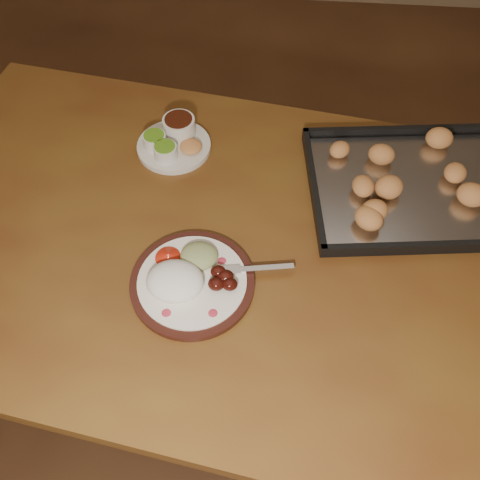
{
  "coord_description": "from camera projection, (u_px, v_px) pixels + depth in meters",
  "views": [
    {
      "loc": [
        0.37,
        -0.92,
        1.67
      ],
      "look_at": [
        0.31,
        -0.27,
        0.77
      ],
      "focal_mm": 40.0,
      "sensor_mm": 36.0,
      "label": 1
    }
  ],
  "objects": [
    {
      "name": "baking_tray",
      "position": [
        418.0,
        185.0,
        1.21
      ],
      "size": [
        0.53,
        0.42,
        0.05
      ],
      "rotation": [
        0.0,
        0.0,
        0.12
      ],
      "color": "black",
      "rests_on": "dining_table"
    },
    {
      "name": "condiment_saucer",
      "position": [
        173.0,
        140.0,
        1.28
      ],
      "size": [
        0.18,
        0.18,
        0.06
      ],
      "rotation": [
        0.0,
        0.0,
        -0.51
      ],
      "color": "silver",
      "rests_on": "dining_table"
    },
    {
      "name": "ground",
      "position": [
        160.0,
        299.0,
        1.91
      ],
      "size": [
        4.0,
        4.0,
        0.0
      ],
      "primitive_type": "plane",
      "color": "brown",
      "rests_on": "ground"
    },
    {
      "name": "dinner_plate",
      "position": [
        189.0,
        279.0,
        1.06
      ],
      "size": [
        0.33,
        0.25,
        0.06
      ],
      "rotation": [
        0.0,
        0.0,
        0.24
      ],
      "color": "black",
      "rests_on": "dining_table"
    },
    {
      "name": "dining_table",
      "position": [
        231.0,
        265.0,
        1.21
      ],
      "size": [
        1.62,
        1.11,
        0.75
      ],
      "rotation": [
        0.0,
        0.0,
        -0.15
      ],
      "color": "brown",
      "rests_on": "ground"
    }
  ]
}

